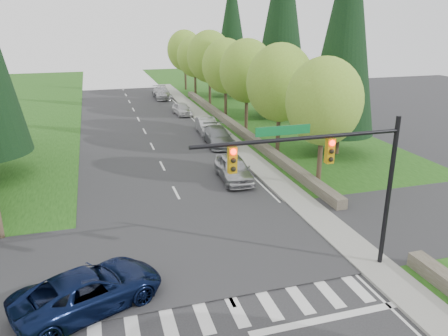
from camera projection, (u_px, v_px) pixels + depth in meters
name	position (u px, v px, depth m)	size (l,w,h in m)	color
grass_east	(324.00, 155.00, 35.26)	(14.00, 110.00, 0.06)	#1B4312
cross_street	(205.00, 250.00, 20.88)	(120.00, 8.00, 0.10)	#28282B
sidewalk_east	(245.00, 154.00, 35.41)	(1.80, 80.00, 0.13)	gray
curb_east	(235.00, 154.00, 35.18)	(0.20, 80.00, 0.13)	gray
stone_wall_north	(234.00, 126.00, 43.02)	(0.70, 40.00, 0.70)	#4C4438
traffic_signal	(332.00, 165.00, 17.27)	(8.70, 0.37, 6.80)	black
decid_tree_0	(324.00, 102.00, 26.98)	(4.80, 4.80, 8.37)	#38281C
decid_tree_1	(280.00, 83.00, 33.28)	(5.20, 5.20, 8.80)	#38281C
decid_tree_2	(247.00, 71.00, 39.52)	(5.00, 5.00, 8.82)	#38281C
decid_tree_3	(226.00, 66.00, 45.97)	(5.00, 5.00, 8.55)	#38281C
decid_tree_4	(209.00, 57.00, 52.20)	(5.40, 5.40, 9.18)	#38281C
decid_tree_5	(195.00, 57.00, 58.66)	(4.80, 4.80, 8.30)	#38281C
decid_tree_6	(185.00, 50.00, 64.91)	(5.20, 5.20, 8.86)	#38281C
conifer_e_a	(346.00, 28.00, 32.34)	(5.44, 5.44, 17.80)	#38281C
conifer_e_b	(282.00, 15.00, 44.96)	(6.12, 6.12, 19.80)	#38281C
conifer_e_c	(232.00, 27.00, 57.85)	(5.10, 5.10, 16.80)	#38281C
suv_navy	(89.00, 290.00, 16.48)	(2.60, 5.63, 1.57)	#0A1434
parked_car_a	(234.00, 169.00, 29.58)	(1.95, 4.85, 1.65)	#AAAAAF
parked_car_b	(218.00, 136.00, 37.83)	(2.12, 5.21, 1.51)	gray
parked_car_c	(207.00, 126.00, 41.39)	(1.59, 4.57, 1.51)	#A4A5A9
parked_car_d	(182.00, 109.00, 49.55)	(1.61, 3.99, 1.36)	silver
parked_car_e	(162.00, 93.00, 59.53)	(2.13, 5.24, 1.52)	#A3A4A8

